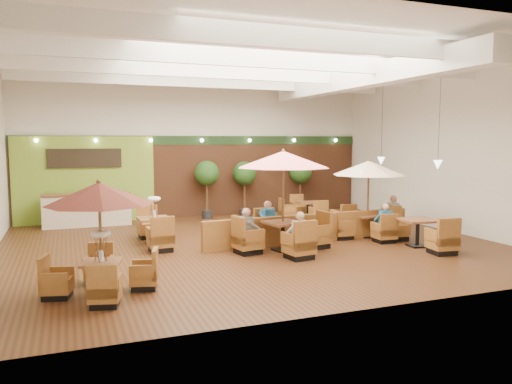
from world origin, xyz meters
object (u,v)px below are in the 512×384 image
service_counter (87,210)px  topiary_2 (300,174)px  table_1 (283,182)px  table_2 (368,184)px  topiary_0 (207,175)px  table_3 (154,228)px  table_5 (302,212)px  diner_0 (299,230)px  diner_1 (269,218)px  topiary_1 (245,175)px  diner_4 (392,211)px  table_0 (100,216)px  diner_3 (385,218)px  table_4 (417,233)px  booth_divider (302,229)px  diner_2 (248,226)px

service_counter → topiary_2: 8.58m
service_counter → table_1: bearing=-51.2°
table_2 → topiary_0: table_2 is taller
table_3 → table_5: size_ratio=1.13×
table_1 → table_2: size_ratio=1.15×
diner_0 → table_1: bearing=84.2°
table_1 → diner_1: bearing=81.4°
table_2 → table_5: 4.06m
topiary_1 → diner_1: (-1.12, -5.29, -0.88)m
diner_0 → topiary_2: bearing=58.2°
table_2 → diner_0: 3.91m
table_1 → diner_4: size_ratio=3.39×
table_0 → diner_3: table_0 is taller
topiary_2 → diner_3: bearing=-92.6°
service_counter → table_4: (8.77, -7.03, -0.19)m
table_4 → booth_divider: bearing=158.4°
table_2 → table_5: bearing=99.8°
diner_0 → diner_2: size_ratio=0.99×
topiary_2 → diner_2: (-4.63, -6.32, -0.89)m
topiary_1 → diner_2: (-2.15, -6.32, -0.89)m
table_1 → table_5: (2.85, 4.63, -1.58)m
table_1 → topiary_2: size_ratio=1.29×
topiary_0 → topiary_1: size_ratio=1.02×
topiary_1 → diner_0: size_ratio=2.82×
topiary_1 → diner_2: topiary_1 is taller
table_4 → diner_0: size_ratio=3.56×
table_5 → diner_3: bearing=-76.1°
booth_divider → diner_1: 1.04m
booth_divider → table_5: table_5 is taller
table_5 → topiary_1: size_ratio=1.08×
topiary_0 → diner_0: (0.45, -7.36, -0.93)m
table_1 → topiary_1: table_1 is taller
booth_divider → diner_0: size_ratio=7.91×
table_5 → diner_0: (-2.85, -5.66, 0.43)m
topiary_0 → diner_2: topiary_0 is taller
table_3 → diner_2: table_3 is taller
topiary_1 → diner_3: size_ratio=3.04×
booth_divider → topiary_0: bearing=101.0°
table_3 → diner_2: size_ratio=3.42×
booth_divider → table_5: size_ratio=2.59×
table_1 → service_counter: bearing=120.1°
table_4 → topiary_0: topiary_0 is taller
table_1 → table_5: table_1 is taller
table_3 → topiary_1: (4.32, 4.21, 1.15)m
table_0 → table_5: 10.51m
table_0 → table_1: bearing=38.8°
table_2 → table_3: bearing=172.0°
service_counter → table_4: service_counter is taller
table_2 → topiary_2: bearing=90.0°
table_1 → table_4: bearing=-21.8°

